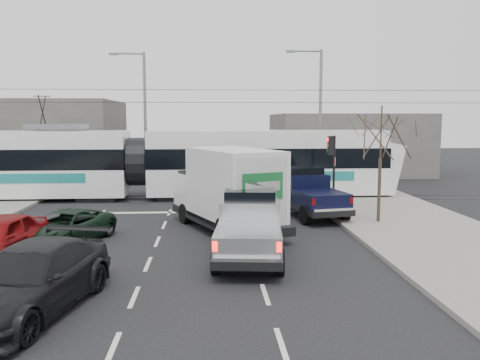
{
  "coord_description": "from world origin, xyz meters",
  "views": [
    {
      "loc": [
        0.24,
        -18.79,
        4.56
      ],
      "look_at": [
        1.67,
        4.21,
        1.8
      ],
      "focal_mm": 38.0,
      "sensor_mm": 36.0,
      "label": 1
    }
  ],
  "objects": [
    {
      "name": "sidewalk_right",
      "position": [
        9.0,
        0.0,
        0.07
      ],
      "size": [
        6.0,
        60.0,
        0.15
      ],
      "primitive_type": "cube",
      "color": "gray",
      "rests_on": "ground"
    },
    {
      "name": "catenary",
      "position": [
        0.0,
        10.0,
        3.88
      ],
      "size": [
        60.0,
        0.2,
        7.0
      ],
      "color": "black",
      "rests_on": "ground"
    },
    {
      "name": "silver_pickup",
      "position": [
        1.61,
        -2.06,
        1.07
      ],
      "size": [
        2.63,
        6.09,
        2.14
      ],
      "rotation": [
        0.0,
        0.0,
        -0.11
      ],
      "color": "black",
      "rests_on": "ground"
    },
    {
      "name": "traffic_signal",
      "position": [
        6.47,
        6.5,
        2.74
      ],
      "size": [
        0.44,
        0.44,
        3.6
      ],
      "color": "black",
      "rests_on": "ground"
    },
    {
      "name": "street_lamp_far",
      "position": [
        -4.19,
        16.0,
        5.11
      ],
      "size": [
        2.38,
        0.25,
        9.0
      ],
      "color": "slate",
      "rests_on": "ground"
    },
    {
      "name": "bare_tree",
      "position": [
        7.6,
        2.5,
        3.79
      ],
      "size": [
        2.4,
        2.4,
        5.0
      ],
      "color": "#47382B",
      "rests_on": "ground"
    },
    {
      "name": "green_car",
      "position": [
        -5.05,
        -0.13,
        0.61
      ],
      "size": [
        3.42,
        4.81,
        1.22
      ],
      "primitive_type": "imported",
      "rotation": [
        0.0,
        0.0,
        -0.35
      ],
      "color": "black",
      "rests_on": "ground"
    },
    {
      "name": "box_truck",
      "position": [
        1.02,
        1.61,
        1.68
      ],
      "size": [
        4.8,
        7.17,
        3.4
      ],
      "rotation": [
        0.0,
        0.0,
        0.4
      ],
      "color": "black",
      "rests_on": "ground"
    },
    {
      "name": "tram",
      "position": [
        -3.86,
        10.47,
        2.07
      ],
      "size": [
        28.63,
        3.13,
        5.84
      ],
      "rotation": [
        0.0,
        0.0,
        0.01
      ],
      "color": "white",
      "rests_on": "ground"
    },
    {
      "name": "navy_pickup",
      "position": [
        4.93,
        4.9,
        1.12
      ],
      "size": [
        2.98,
        5.66,
        2.27
      ],
      "rotation": [
        0.0,
        0.0,
        0.2
      ],
      "color": "black",
      "rests_on": "ground"
    },
    {
      "name": "building_right",
      "position": [
        12.0,
        24.0,
        2.5
      ],
      "size": [
        12.0,
        10.0,
        5.0
      ],
      "primitive_type": "cube",
      "color": "slate",
      "rests_on": "ground"
    },
    {
      "name": "ground",
      "position": [
        0.0,
        0.0,
        0.0
      ],
      "size": [
        120.0,
        120.0,
        0.0
      ],
      "primitive_type": "plane",
      "color": "black",
      "rests_on": "ground"
    },
    {
      "name": "street_lamp_near",
      "position": [
        7.31,
        14.0,
        5.11
      ],
      "size": [
        2.38,
        0.25,
        9.0
      ],
      "color": "slate",
      "rests_on": "ground"
    },
    {
      "name": "rails",
      "position": [
        0.0,
        10.0,
        0.01
      ],
      "size": [
        60.0,
        1.6,
        0.03
      ],
      "primitive_type": "cube",
      "color": "#33302D",
      "rests_on": "ground"
    },
    {
      "name": "dark_car",
      "position": [
        -3.99,
        -6.87,
        0.79
      ],
      "size": [
        3.37,
        5.82,
        1.59
      ],
      "primitive_type": "imported",
      "rotation": [
        0.0,
        0.0,
        -0.22
      ],
      "color": "black",
      "rests_on": "ground"
    },
    {
      "name": "building_left",
      "position": [
        -14.0,
        22.0,
        3.0
      ],
      "size": [
        14.0,
        10.0,
        6.0
      ],
      "primitive_type": "cube",
      "color": "slate",
      "rests_on": "ground"
    }
  ]
}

